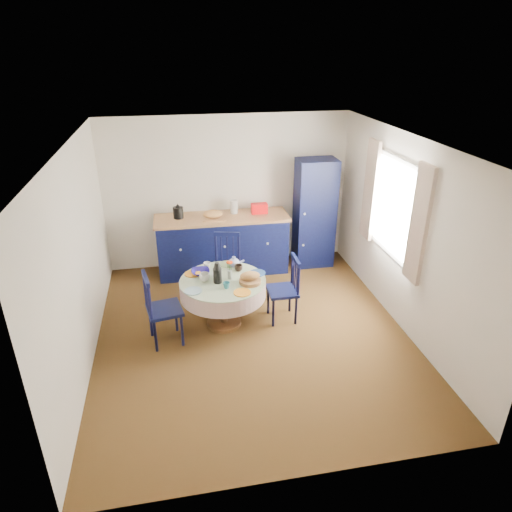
{
  "coord_description": "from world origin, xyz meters",
  "views": [
    {
      "loc": [
        -0.89,
        -4.95,
        3.51
      ],
      "look_at": [
        0.09,
        0.2,
        1.03
      ],
      "focal_mm": 32.0,
      "sensor_mm": 36.0,
      "label": 1
    }
  ],
  "objects_px": {
    "mug_a": "(205,277)",
    "kitchen_counter": "(223,243)",
    "dining_table": "(224,288)",
    "chair_right": "(285,289)",
    "mug_c": "(239,268)",
    "pantry_cabinet": "(315,213)",
    "chair_far": "(227,265)",
    "mug_d": "(207,266)",
    "mug_b": "(226,285)",
    "chair_left": "(161,308)",
    "cobalt_bowl": "(201,272)"
  },
  "relations": [
    {
      "from": "mug_a",
      "to": "kitchen_counter",
      "type": "bearing_deg",
      "value": 75.08
    },
    {
      "from": "dining_table",
      "to": "chair_right",
      "type": "relative_size",
      "value": 1.26
    },
    {
      "from": "mug_c",
      "to": "pantry_cabinet",
      "type": "bearing_deg",
      "value": 42.83
    },
    {
      "from": "chair_far",
      "to": "mug_d",
      "type": "distance_m",
      "value": 0.62
    },
    {
      "from": "mug_d",
      "to": "chair_right",
      "type": "bearing_deg",
      "value": -20.21
    },
    {
      "from": "mug_a",
      "to": "mug_b",
      "type": "height_order",
      "value": "mug_a"
    },
    {
      "from": "chair_right",
      "to": "chair_left",
      "type": "bearing_deg",
      "value": -81.57
    },
    {
      "from": "kitchen_counter",
      "to": "pantry_cabinet",
      "type": "bearing_deg",
      "value": 0.58
    },
    {
      "from": "dining_table",
      "to": "chair_far",
      "type": "bearing_deg",
      "value": 80.11
    },
    {
      "from": "dining_table",
      "to": "mug_c",
      "type": "xyz_separation_m",
      "value": [
        0.23,
        0.22,
        0.16
      ]
    },
    {
      "from": "mug_b",
      "to": "mug_d",
      "type": "distance_m",
      "value": 0.62
    },
    {
      "from": "chair_left",
      "to": "chair_far",
      "type": "height_order",
      "value": "chair_left"
    },
    {
      "from": "mug_a",
      "to": "cobalt_bowl",
      "type": "bearing_deg",
      "value": 100.84
    },
    {
      "from": "dining_table",
      "to": "cobalt_bowl",
      "type": "distance_m",
      "value": 0.39
    },
    {
      "from": "kitchen_counter",
      "to": "chair_right",
      "type": "bearing_deg",
      "value": -67.38
    },
    {
      "from": "chair_left",
      "to": "chair_right",
      "type": "xyz_separation_m",
      "value": [
        1.65,
        0.24,
        -0.03
      ]
    },
    {
      "from": "kitchen_counter",
      "to": "pantry_cabinet",
      "type": "height_order",
      "value": "pantry_cabinet"
    },
    {
      "from": "pantry_cabinet",
      "to": "mug_b",
      "type": "distance_m",
      "value": 2.52
    },
    {
      "from": "mug_c",
      "to": "dining_table",
      "type": "bearing_deg",
      "value": -136.55
    },
    {
      "from": "kitchen_counter",
      "to": "mug_d",
      "type": "bearing_deg",
      "value": -105.22
    },
    {
      "from": "kitchen_counter",
      "to": "mug_a",
      "type": "bearing_deg",
      "value": -104.18
    },
    {
      "from": "chair_right",
      "to": "mug_b",
      "type": "relative_size",
      "value": 10.3
    },
    {
      "from": "dining_table",
      "to": "mug_a",
      "type": "bearing_deg",
      "value": 173.85
    },
    {
      "from": "kitchen_counter",
      "to": "chair_right",
      "type": "xyz_separation_m",
      "value": [
        0.65,
        -1.62,
        -0.03
      ]
    },
    {
      "from": "mug_d",
      "to": "pantry_cabinet",
      "type": "bearing_deg",
      "value": 33.18
    },
    {
      "from": "pantry_cabinet",
      "to": "chair_left",
      "type": "relative_size",
      "value": 1.87
    },
    {
      "from": "chair_right",
      "to": "mug_c",
      "type": "bearing_deg",
      "value": -110.94
    },
    {
      "from": "pantry_cabinet",
      "to": "mug_c",
      "type": "distance_m",
      "value": 2.05
    },
    {
      "from": "pantry_cabinet",
      "to": "dining_table",
      "type": "height_order",
      "value": "pantry_cabinet"
    },
    {
      "from": "chair_left",
      "to": "mug_d",
      "type": "distance_m",
      "value": 0.92
    },
    {
      "from": "mug_c",
      "to": "mug_d",
      "type": "distance_m",
      "value": 0.43
    },
    {
      "from": "chair_left",
      "to": "chair_right",
      "type": "distance_m",
      "value": 1.67
    },
    {
      "from": "chair_right",
      "to": "mug_a",
      "type": "relative_size",
      "value": 6.88
    },
    {
      "from": "mug_d",
      "to": "chair_left",
      "type": "bearing_deg",
      "value": -136.61
    },
    {
      "from": "kitchen_counter",
      "to": "cobalt_bowl",
      "type": "distance_m",
      "value": 1.48
    },
    {
      "from": "mug_a",
      "to": "mug_b",
      "type": "bearing_deg",
      "value": -44.72
    },
    {
      "from": "chair_right",
      "to": "mug_b",
      "type": "height_order",
      "value": "chair_right"
    },
    {
      "from": "kitchen_counter",
      "to": "mug_a",
      "type": "relative_size",
      "value": 16.17
    },
    {
      "from": "pantry_cabinet",
      "to": "cobalt_bowl",
      "type": "relative_size",
      "value": 7.4
    },
    {
      "from": "kitchen_counter",
      "to": "pantry_cabinet",
      "type": "relative_size",
      "value": 1.19
    },
    {
      "from": "mug_b",
      "to": "pantry_cabinet",
      "type": "bearing_deg",
      "value": 46.83
    },
    {
      "from": "kitchen_counter",
      "to": "dining_table",
      "type": "bearing_deg",
      "value": -95.64
    },
    {
      "from": "pantry_cabinet",
      "to": "mug_a",
      "type": "xyz_separation_m",
      "value": [
        -1.97,
        -1.58,
        -0.18
      ]
    },
    {
      "from": "dining_table",
      "to": "mug_d",
      "type": "relative_size",
      "value": 11.45
    },
    {
      "from": "mug_a",
      "to": "mug_c",
      "type": "distance_m",
      "value": 0.52
    },
    {
      "from": "pantry_cabinet",
      "to": "chair_far",
      "type": "distance_m",
      "value": 1.82
    },
    {
      "from": "kitchen_counter",
      "to": "cobalt_bowl",
      "type": "height_order",
      "value": "kitchen_counter"
    },
    {
      "from": "chair_left",
      "to": "dining_table",
      "type": "bearing_deg",
      "value": -83.69
    },
    {
      "from": "mug_a",
      "to": "chair_right",
      "type": "bearing_deg",
      "value": -1.96
    },
    {
      "from": "kitchen_counter",
      "to": "mug_d",
      "type": "height_order",
      "value": "kitchen_counter"
    }
  ]
}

